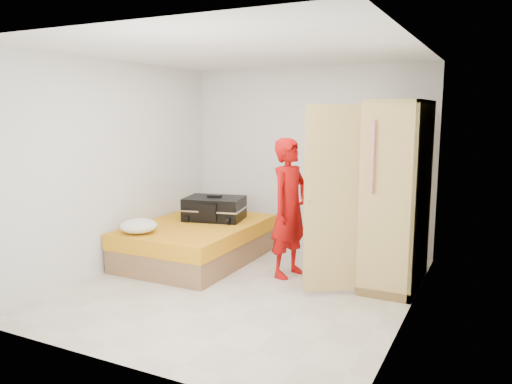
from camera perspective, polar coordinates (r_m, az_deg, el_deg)
The scene contains 7 objects.
room at distance 5.48m, azimuth -1.46°, elevation 2.09°, with size 4.00×4.02×2.60m.
bed at distance 6.76m, azimuth -6.75°, elevation -5.66°, with size 1.42×2.02×0.50m.
wardrobe at distance 5.83m, azimuth 15.29°, elevation -0.79°, with size 1.10×1.47×2.10m.
person at distance 5.98m, azimuth 3.87°, elevation -1.83°, with size 0.61×0.40×1.67m, color #BE0D0B.
suitcase at distance 6.90m, azimuth -4.77°, elevation -1.89°, with size 0.90×0.74×0.34m.
round_cushion at distance 6.30m, azimuth -13.23°, elevation -3.80°, with size 0.46×0.46×0.17m, color white.
pillow at distance 7.43m, azimuth -3.66°, elevation -1.86°, with size 0.60×0.30×0.11m, color white.
Camera 1 is at (2.55, -4.80, 1.98)m, focal length 35.00 mm.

